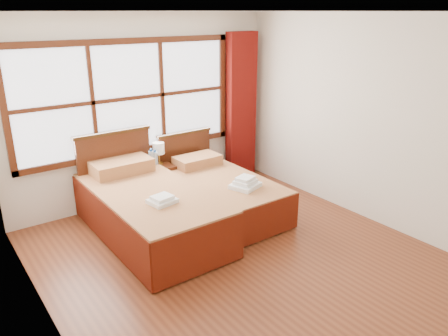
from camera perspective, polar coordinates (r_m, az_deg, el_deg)
floor at (r=4.94m, az=2.65°, el=-12.00°), size 4.50×4.50×0.00m
ceiling at (r=4.20m, az=3.23°, el=19.76°), size 4.50×4.50×0.00m
wall_back at (r=6.25m, az=-10.26°, el=7.46°), size 4.00×0.00×4.00m
wall_left at (r=3.57m, az=-23.02°, el=-3.25°), size 0.00×4.50×4.50m
wall_right at (r=5.83m, az=18.49°, el=5.87°), size 0.00×4.50×4.50m
window at (r=6.07m, az=-12.35°, el=8.90°), size 3.16×0.06×1.56m
curtain at (r=6.99m, az=2.24°, el=7.97°), size 0.50×0.16×2.30m
bed_left at (r=5.42m, az=-9.89°, el=-5.22°), size 1.13×2.20×1.11m
bed_right at (r=5.96m, az=-0.33°, el=-3.10°), size 0.96×1.98×0.92m
nightstand at (r=6.34m, az=-8.43°, el=-2.02°), size 0.40×0.40×0.54m
towels_left at (r=4.91m, az=-8.07°, el=-4.14°), size 0.32×0.29×0.08m
towels_right at (r=5.52m, az=2.79°, el=-2.01°), size 0.42×0.39×0.14m
lamp at (r=6.26m, az=-8.54°, el=2.49°), size 0.16×0.16×0.32m
bottle_near at (r=6.14m, az=-9.46°, el=1.13°), size 0.07×0.07×0.28m
bottle_far at (r=6.14m, az=-8.96°, el=1.07°), size 0.07×0.07×0.26m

